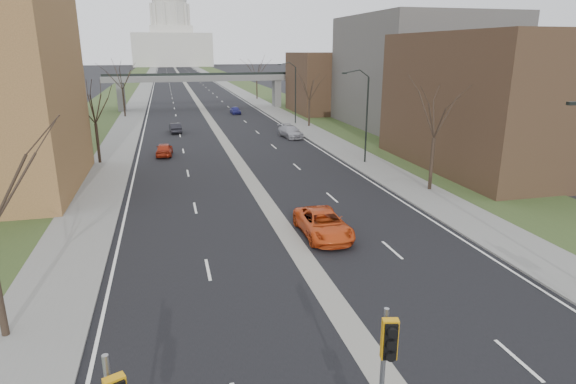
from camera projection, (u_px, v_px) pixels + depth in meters
name	position (u px, v px, depth m)	size (l,w,h in m)	color
road_surface	(185.00, 83.00, 153.39)	(20.00, 600.00, 0.01)	black
median_strip	(185.00, 84.00, 153.39)	(1.20, 600.00, 0.02)	gray
sidewalk_right	(223.00, 83.00, 156.18)	(4.00, 600.00, 0.12)	gray
sidewalk_left	(146.00, 84.00, 150.57)	(4.00, 600.00, 0.12)	gray
grass_verge_right	(241.00, 82.00, 157.58)	(8.00, 600.00, 0.10)	#30441F
grass_verge_left	(126.00, 84.00, 149.17)	(8.00, 600.00, 0.10)	#30441F
commercial_block_near	(509.00, 101.00, 43.90)	(16.00, 20.00, 12.00)	#44311F
commercial_block_mid	(419.00, 72.00, 66.71)	(18.00, 22.00, 15.00)	#5B5853
commercial_block_far	(335.00, 83.00, 82.75)	(14.00, 14.00, 10.00)	#44311F
pedestrian_bridge	(201.00, 82.00, 86.95)	(34.00, 3.00, 6.45)	slate
capitol	(171.00, 36.00, 306.08)	(48.00, 42.00, 55.75)	silver
streetlight_mid	(360.00, 90.00, 44.31)	(2.61, 0.20, 8.70)	black
streetlight_far	(290.00, 75.00, 68.47)	(2.61, 0.20, 8.70)	black
tree_left_b	(93.00, 98.00, 44.48)	(6.75, 6.75, 8.81)	#382B21
tree_left_c	(121.00, 72.00, 75.85)	(7.65, 7.65, 9.99)	#382B21
tree_right_a	(437.00, 104.00, 35.57)	(7.20, 7.20, 9.40)	#382B21
tree_right_b	(309.00, 85.00, 66.48)	(6.30, 6.30, 8.22)	#382B21
tree_right_c	(256.00, 66.00, 103.30)	(7.65, 7.65, 9.99)	#382B21
signal_pole_median	(386.00, 366.00, 11.59)	(0.59, 0.78, 4.65)	gray
car_left_near	(164.00, 149.00, 49.44)	(1.59, 3.94, 1.34)	#A12912
car_left_far	(175.00, 128.00, 63.10)	(1.35, 3.88, 1.28)	black
car_right_near	(323.00, 224.00, 28.18)	(2.48, 5.39, 1.50)	#CC4515
car_right_mid	(290.00, 132.00, 59.71)	(2.01, 4.95, 1.44)	#99989F
car_right_far	(235.00, 110.00, 81.39)	(1.46, 3.64, 1.24)	navy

